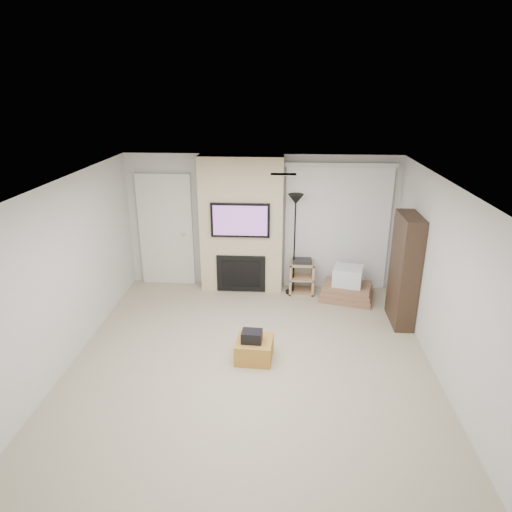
# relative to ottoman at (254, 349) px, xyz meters

# --- Properties ---
(floor) EXTENTS (5.00, 5.50, 0.00)m
(floor) POSITION_rel_ottoman_xyz_m (-0.04, -0.12, -0.15)
(floor) COLOR tan
(floor) RESTS_ON ground
(ceiling) EXTENTS (5.00, 5.50, 0.00)m
(ceiling) POSITION_rel_ottoman_xyz_m (-0.04, -0.12, 2.35)
(ceiling) COLOR white
(ceiling) RESTS_ON wall_back
(wall_back) EXTENTS (5.00, 0.00, 2.50)m
(wall_back) POSITION_rel_ottoman_xyz_m (-0.04, 2.63, 1.10)
(wall_back) COLOR silver
(wall_back) RESTS_ON ground
(wall_front) EXTENTS (5.00, 0.00, 2.50)m
(wall_front) POSITION_rel_ottoman_xyz_m (-0.04, -2.87, 1.10)
(wall_front) COLOR silver
(wall_front) RESTS_ON ground
(wall_left) EXTENTS (0.00, 5.50, 2.50)m
(wall_left) POSITION_rel_ottoman_xyz_m (-2.54, -0.12, 1.10)
(wall_left) COLOR silver
(wall_left) RESTS_ON ground
(wall_right) EXTENTS (0.00, 5.50, 2.50)m
(wall_right) POSITION_rel_ottoman_xyz_m (2.46, -0.12, 1.10)
(wall_right) COLOR silver
(wall_right) RESTS_ON ground
(hvac_vent) EXTENTS (0.35, 0.18, 0.01)m
(hvac_vent) POSITION_rel_ottoman_xyz_m (0.36, 0.68, 2.35)
(hvac_vent) COLOR silver
(hvac_vent) RESTS_ON ceiling
(ottoman) EXTENTS (0.53, 0.53, 0.30)m
(ottoman) POSITION_rel_ottoman_xyz_m (0.00, 0.00, 0.00)
(ottoman) COLOR #A7752C
(ottoman) RESTS_ON floor
(black_bag) EXTENTS (0.29, 0.24, 0.16)m
(black_bag) POSITION_rel_ottoman_xyz_m (-0.03, -0.04, 0.23)
(black_bag) COLOR black
(black_bag) RESTS_ON ottoman
(fireplace_wall) EXTENTS (1.50, 0.47, 2.50)m
(fireplace_wall) POSITION_rel_ottoman_xyz_m (-0.39, 2.42, 1.09)
(fireplace_wall) COLOR beige
(fireplace_wall) RESTS_ON floor
(entry_door) EXTENTS (1.02, 0.11, 2.14)m
(entry_door) POSITION_rel_ottoman_xyz_m (-1.84, 2.59, 0.90)
(entry_door) COLOR silver
(entry_door) RESTS_ON floor
(vertical_blinds) EXTENTS (1.98, 0.10, 2.37)m
(vertical_blinds) POSITION_rel_ottoman_xyz_m (1.36, 2.58, 1.12)
(vertical_blinds) COLOR silver
(vertical_blinds) RESTS_ON floor
(floor_lamp) EXTENTS (0.28, 0.28, 1.87)m
(floor_lamp) POSITION_rel_ottoman_xyz_m (0.58, 2.24, 1.32)
(floor_lamp) COLOR black
(floor_lamp) RESTS_ON floor
(av_stand) EXTENTS (0.45, 0.38, 0.66)m
(av_stand) POSITION_rel_ottoman_xyz_m (0.72, 2.27, 0.20)
(av_stand) COLOR tan
(av_stand) RESTS_ON floor
(box_stack) EXTENTS (1.05, 0.89, 0.61)m
(box_stack) POSITION_rel_ottoman_xyz_m (1.54, 2.06, 0.08)
(box_stack) COLOR #90674B
(box_stack) RESTS_ON floor
(bookshelf) EXTENTS (0.30, 0.80, 1.80)m
(bookshelf) POSITION_rel_ottoman_xyz_m (2.29, 1.25, 0.75)
(bookshelf) COLOR black
(bookshelf) RESTS_ON floor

